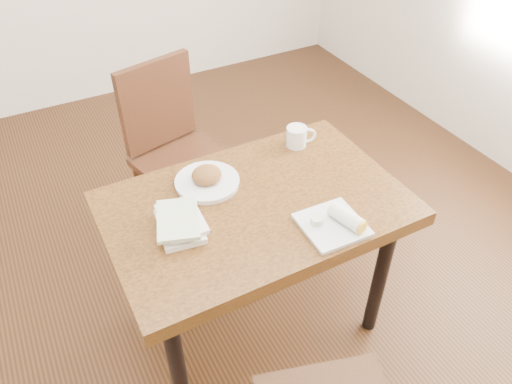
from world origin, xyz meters
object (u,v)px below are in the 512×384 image
coffee_mug (298,136)px  plate_burrito (336,223)px  table (256,220)px  chair_far (173,144)px  plate_scone (207,179)px  book_stack (180,222)px

coffee_mug → plate_burrito: size_ratio=0.58×
table → chair_far: 0.80m
chair_far → coffee_mug: size_ratio=7.51×
chair_far → plate_burrito: chair_far is taller
table → chair_far: chair_far is taller
coffee_mug → table: bearing=-143.3°
plate_scone → plate_burrito: 0.53m
plate_scone → coffee_mug: size_ratio=1.98×
table → plate_scone: (-0.12, 0.18, 0.12)m
plate_burrito → book_stack: bearing=152.4°
table → chair_far: size_ratio=1.17×
table → coffee_mug: (0.33, 0.25, 0.14)m
plate_scone → plate_burrito: plate_scone is taller
plate_scone → book_stack: 0.25m
plate_scone → plate_burrito: size_ratio=1.14×
plate_scone → chair_far: bearing=83.5°
table → book_stack: size_ratio=4.57×
table → coffee_mug: bearing=36.7°
table → coffee_mug: coffee_mug is taller
coffee_mug → book_stack: 0.68m
plate_scone → book_stack: bearing=-135.5°
chair_far → coffee_mug: (0.38, -0.55, 0.25)m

